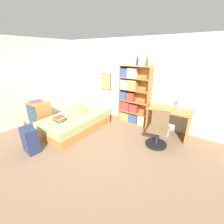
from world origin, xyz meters
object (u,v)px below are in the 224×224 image
(bookcase, at_px, (131,99))
(magazine_pile_on_dresser, at_px, (36,102))
(desk, at_px, (169,117))
(dresser, at_px, (40,115))
(waste_bin, at_px, (166,131))
(bottle_brown, at_px, (137,61))
(book_stack_on_bed, at_px, (59,119))
(bottle_green, at_px, (128,62))
(handbag, at_px, (79,110))
(suitcase, at_px, (30,140))
(bottle_clear, at_px, (147,62))
(desk_chair, at_px, (157,135))
(bed, at_px, (77,122))
(desk_lamp, at_px, (182,100))

(bookcase, bearing_deg, magazine_pile_on_dresser, -138.20)
(desk, bearing_deg, dresser, -152.55)
(desk, bearing_deg, waste_bin, -105.45)
(bottle_brown, xyz_separation_m, desk, (1.14, -0.19, -1.41))
(book_stack_on_bed, xyz_separation_m, bottle_green, (1.00, 1.93, 1.39))
(handbag, relative_size, magazine_pile_on_dresser, 1.40)
(bookcase, xyz_separation_m, bottle_brown, (0.11, 0.05, 1.13))
(magazine_pile_on_dresser, distance_m, bookcase, 2.90)
(suitcase, bearing_deg, waste_bin, 47.18)
(magazine_pile_on_dresser, xyz_separation_m, bottle_green, (1.97, 1.98, 1.07))
(handbag, distance_m, bottle_clear, 2.37)
(handbag, relative_size, desk_chair, 0.58)
(suitcase, height_order, desk, desk)
(bed, height_order, waste_bin, bed)
(magazine_pile_on_dresser, height_order, bottle_brown, bottle_brown)
(desk_chair, bearing_deg, bottle_clear, 133.13)
(bed, height_order, suitcase, suitcase)
(bottle_brown, bearing_deg, desk_lamp, -4.73)
(magazine_pile_on_dresser, relative_size, desk_chair, 0.41)
(handbag, bearing_deg, bottle_clear, 41.43)
(bookcase, relative_size, desk_lamp, 4.39)
(dresser, distance_m, desk, 3.80)
(suitcase, relative_size, bottle_brown, 2.51)
(handbag, xyz_separation_m, book_stack_on_bed, (-0.14, -0.60, -0.11))
(bottle_brown, bearing_deg, suitcase, -113.98)
(desk_lamp, xyz_separation_m, desk_chair, (-0.30, -0.73, -0.77))
(bottle_green, height_order, bottle_clear, bottle_clear)
(book_stack_on_bed, height_order, desk, desk)
(bed, height_order, book_stack_on_bed, book_stack_on_bed)
(bed, relative_size, book_stack_on_bed, 5.86)
(dresser, xyz_separation_m, desk, (3.37, 1.75, 0.12))
(bookcase, height_order, bottle_green, bottle_green)
(bookcase, xyz_separation_m, bottle_clear, (0.42, 0.01, 1.13))
(dresser, height_order, desk_chair, desk_chair)
(bottle_green, height_order, bottle_brown, bottle_brown)
(bookcase, xyz_separation_m, desk, (1.25, -0.15, -0.28))
(book_stack_on_bed, relative_size, bottle_clear, 1.17)
(book_stack_on_bed, height_order, bottle_green, bottle_green)
(dresser, bearing_deg, bottle_clear, 36.83)
(desk_lamp, distance_m, waste_bin, 0.95)
(desk_lamp, relative_size, waste_bin, 1.57)
(bottle_green, height_order, desk_chair, bottle_green)
(handbag, distance_m, suitcase, 1.51)
(bed, distance_m, suitcase, 1.41)
(dresser, xyz_separation_m, magazine_pile_on_dresser, (-0.04, -0.04, 0.42))
(bed, xyz_separation_m, suitcase, (-0.02, -1.41, 0.08))
(dresser, xyz_separation_m, waste_bin, (3.36, 1.69, -0.27))
(handbag, relative_size, book_stack_on_bed, 1.45)
(suitcase, distance_m, waste_bin, 3.49)
(magazine_pile_on_dresser, bearing_deg, desk_lamp, 27.11)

